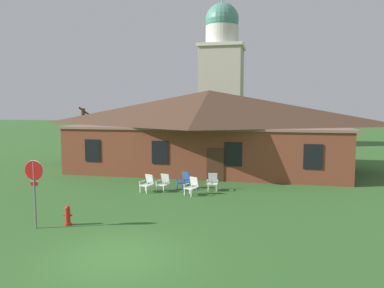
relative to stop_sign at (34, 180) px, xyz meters
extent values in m
plane|color=#336028|center=(4.21, -1.95, -1.92)|extent=(200.00, 200.00, 0.00)
cube|color=brown|center=(4.21, 15.53, -0.32)|extent=(19.09, 10.00, 3.20)
cube|color=#8C6458|center=(4.21, 15.53, 1.36)|extent=(19.48, 10.20, 0.16)
pyramid|color=#4C3323|center=(4.21, 15.53, 2.74)|extent=(19.86, 10.40, 2.59)
cube|color=black|center=(-2.95, 10.50, -0.16)|extent=(1.10, 0.06, 1.50)
cube|color=black|center=(1.83, 10.50, -0.16)|extent=(1.10, 0.06, 1.50)
cube|color=black|center=(6.60, 10.50, -0.16)|extent=(1.10, 0.06, 1.50)
cube|color=black|center=(11.37, 10.50, -0.16)|extent=(1.10, 0.06, 1.50)
cube|color=#422819|center=(5.48, 10.50, -0.87)|extent=(1.10, 0.06, 2.10)
cube|color=#BCB29E|center=(2.96, 31.54, 3.80)|extent=(4.80, 4.80, 11.43)
cube|color=silver|center=(2.96, 31.54, 9.69)|extent=(5.18, 5.18, 0.36)
cylinder|color=silver|center=(2.96, 31.54, 10.97)|extent=(3.80, 3.80, 2.20)
sphere|color=#4C8E7A|center=(2.96, 31.54, 12.75)|extent=(3.88, 3.88, 3.88)
cylinder|color=slate|center=(0.00, 0.00, -0.61)|extent=(0.07, 0.07, 2.62)
cylinder|color=white|center=(0.00, 0.01, 0.38)|extent=(0.81, 0.03, 0.81)
cylinder|color=#B71414|center=(0.00, -0.01, 0.38)|extent=(0.76, 0.03, 0.76)
cube|color=#B71414|center=(0.00, 0.00, -0.14)|extent=(0.32, 0.03, 0.16)
cube|color=white|center=(0.00, 0.01, -0.14)|extent=(0.34, 0.02, 0.18)
cube|color=silver|center=(2.30, 6.46, -1.74)|extent=(0.07, 0.07, 0.36)
cube|color=silver|center=(1.88, 6.63, -1.74)|extent=(0.07, 0.07, 0.36)
cube|color=silver|center=(2.47, 6.86, -1.74)|extent=(0.07, 0.07, 0.36)
cube|color=silver|center=(2.04, 7.04, -1.74)|extent=(0.07, 0.07, 0.36)
cube|color=silver|center=(2.17, 6.75, -1.53)|extent=(0.70, 0.69, 0.05)
cube|color=silver|center=(2.29, 7.04, -1.23)|extent=(0.55, 0.37, 0.54)
cube|color=silver|center=(2.43, 6.62, -1.34)|extent=(0.23, 0.46, 0.03)
cube|color=silver|center=(2.37, 6.47, -1.45)|extent=(0.05, 0.05, 0.22)
cube|color=silver|center=(1.90, 6.84, -1.34)|extent=(0.23, 0.46, 0.03)
cube|color=silver|center=(1.83, 6.69, -1.45)|extent=(0.05, 0.05, 0.22)
cube|color=silver|center=(3.17, 6.80, -1.74)|extent=(0.06, 0.06, 0.36)
cube|color=silver|center=(2.73, 6.94, -1.74)|extent=(0.06, 0.06, 0.36)
cube|color=silver|center=(3.30, 7.23, -1.74)|extent=(0.06, 0.06, 0.36)
cube|color=silver|center=(2.86, 7.36, -1.74)|extent=(0.06, 0.06, 0.36)
cube|color=silver|center=(3.02, 7.08, -1.53)|extent=(0.67, 0.66, 0.05)
cube|color=silver|center=(3.11, 7.38, -1.23)|extent=(0.55, 0.33, 0.54)
cube|color=silver|center=(3.29, 6.98, -1.34)|extent=(0.19, 0.47, 0.03)
cube|color=silver|center=(3.24, 6.82, -1.45)|extent=(0.05, 0.05, 0.22)
cube|color=silver|center=(2.73, 7.15, -1.34)|extent=(0.19, 0.47, 0.03)
cube|color=silver|center=(2.69, 6.99, -1.45)|extent=(0.05, 0.05, 0.22)
cube|color=#2D5693|center=(4.08, 7.61, -1.74)|extent=(0.07, 0.07, 0.36)
cube|color=#2D5693|center=(3.67, 7.82, -1.74)|extent=(0.07, 0.07, 0.36)
cube|color=#2D5693|center=(4.28, 8.00, -1.74)|extent=(0.07, 0.07, 0.36)
cube|color=#2D5693|center=(3.88, 8.21, -1.74)|extent=(0.07, 0.07, 0.36)
cube|color=#2D5693|center=(3.98, 7.91, -1.53)|extent=(0.72, 0.71, 0.05)
cube|color=#2D5693|center=(4.12, 8.18, -1.23)|extent=(0.54, 0.41, 0.54)
cube|color=#2D5693|center=(4.22, 7.76, -1.34)|extent=(0.27, 0.44, 0.03)
cube|color=#2D5693|center=(4.15, 7.61, -1.45)|extent=(0.05, 0.05, 0.22)
cube|color=#2D5693|center=(3.71, 8.03, -1.34)|extent=(0.27, 0.44, 0.03)
cube|color=#2D5693|center=(3.64, 7.88, -1.45)|extent=(0.05, 0.05, 0.22)
cube|color=silver|center=(4.85, 6.25, -1.74)|extent=(0.07, 0.07, 0.36)
cube|color=silver|center=(4.44, 6.46, -1.74)|extent=(0.07, 0.07, 0.36)
cube|color=silver|center=(5.05, 6.64, -1.74)|extent=(0.07, 0.07, 0.36)
cube|color=silver|center=(4.64, 6.85, -1.74)|extent=(0.07, 0.07, 0.36)
cube|color=silver|center=(4.75, 6.55, -1.53)|extent=(0.72, 0.71, 0.05)
cube|color=silver|center=(4.89, 6.83, -1.23)|extent=(0.54, 0.40, 0.54)
cube|color=silver|center=(5.00, 6.40, -1.34)|extent=(0.27, 0.44, 0.03)
cube|color=silver|center=(4.92, 6.26, -1.45)|extent=(0.05, 0.05, 0.22)
cube|color=silver|center=(4.48, 6.67, -1.34)|extent=(0.27, 0.44, 0.03)
cube|color=silver|center=(4.41, 6.52, -1.45)|extent=(0.05, 0.05, 0.22)
cube|color=white|center=(5.97, 7.68, -1.74)|extent=(0.05, 0.05, 0.36)
cube|color=white|center=(5.51, 7.64, -1.74)|extent=(0.05, 0.05, 0.36)
cube|color=white|center=(5.93, 8.12, -1.74)|extent=(0.05, 0.05, 0.36)
cube|color=white|center=(5.47, 8.08, -1.74)|extent=(0.05, 0.05, 0.36)
cube|color=white|center=(5.72, 7.88, -1.53)|extent=(0.59, 0.57, 0.05)
cube|color=white|center=(5.69, 8.19, -1.23)|extent=(0.53, 0.24, 0.54)
cube|color=white|center=(6.01, 7.88, -1.34)|extent=(0.10, 0.47, 0.03)
cube|color=white|center=(6.03, 7.72, -1.45)|extent=(0.04, 0.04, 0.22)
cube|color=white|center=(5.44, 7.83, -1.34)|extent=(0.10, 0.47, 0.03)
cube|color=white|center=(5.45, 7.67, -1.45)|extent=(0.04, 0.04, 0.22)
cylinder|color=brown|center=(-7.08, 16.93, 0.36)|extent=(0.36, 0.36, 4.56)
cylinder|color=brown|center=(-6.75, 17.16, 0.59)|extent=(0.65, 0.85, 0.93)
cylinder|color=brown|center=(-6.73, 17.26, 0.97)|extent=(0.87, 0.91, 1.34)
cylinder|color=brown|center=(-6.48, 16.51, 2.23)|extent=(1.04, 1.37, 1.14)
cylinder|color=red|center=(1.00, 0.63, -1.88)|extent=(0.28, 0.28, 0.08)
cylinder|color=red|center=(1.00, 0.63, -1.56)|extent=(0.20, 0.20, 0.55)
sphere|color=red|center=(1.00, 0.63, -1.23)|extent=(0.20, 0.20, 0.20)
cylinder|color=red|center=(0.87, 0.63, -1.51)|extent=(0.10, 0.08, 0.08)
cylinder|color=red|center=(1.13, 0.63, -1.51)|extent=(0.10, 0.08, 0.08)
camera|label=1|loc=(8.99, -12.53, 2.87)|focal=34.77mm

